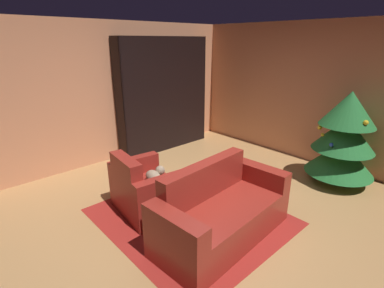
{
  "coord_description": "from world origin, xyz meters",
  "views": [
    {
      "loc": [
        2.31,
        -2.44,
        2.23
      ],
      "look_at": [
        -0.43,
        0.07,
        0.88
      ],
      "focal_mm": 26.97,
      "sensor_mm": 36.0,
      "label": 1
    }
  ],
  "objects": [
    {
      "name": "wall_back",
      "position": [
        0.0,
        2.8,
        1.28
      ],
      "size": [
        5.48,
        0.06,
        2.57
      ],
      "primitive_type": "cube",
      "color": "tan",
      "rests_on": "ground"
    },
    {
      "name": "wall_left",
      "position": [
        -2.71,
        0.0,
        1.28
      ],
      "size": [
        0.06,
        5.67,
        2.57
      ],
      "primitive_type": "cube",
      "color": "tan",
      "rests_on": "ground"
    },
    {
      "name": "couch_red",
      "position": [
        0.39,
        -0.22,
        0.3
      ],
      "size": [
        0.89,
        1.79,
        0.87
      ],
      "color": "maroon",
      "rests_on": "ground"
    },
    {
      "name": "armchair_red",
      "position": [
        -0.68,
        -0.56,
        0.3
      ],
      "size": [
        1.01,
        0.84,
        0.84
      ],
      "color": "maroon",
      "rests_on": "ground"
    },
    {
      "name": "decorated_tree",
      "position": [
        0.75,
        2.23,
        0.78
      ],
      "size": [
        1.04,
        1.04,
        1.51
      ],
      "color": "brown",
      "rests_on": "ground"
    },
    {
      "name": "book_stack_on_table",
      "position": [
        -0.03,
        -0.05,
        0.46
      ],
      "size": [
        0.22,
        0.19,
        0.1
      ],
      "color": "#B83920",
      "rests_on": "coffee_table"
    },
    {
      "name": "ground_plane",
      "position": [
        0.0,
        0.0,
        0.0
      ],
      "size": [
        6.66,
        6.66,
        0.0
      ],
      "primitive_type": "plane",
      "color": "#B2814D"
    },
    {
      "name": "coffee_table",
      "position": [
        -0.08,
        -0.1,
        0.38
      ],
      "size": [
        0.78,
        0.78,
        0.41
      ],
      "color": "black",
      "rests_on": "ground"
    },
    {
      "name": "bookshelf_unit",
      "position": [
        -2.47,
        1.27,
        1.15
      ],
      "size": [
        0.32,
        2.08,
        2.3
      ],
      "color": "black",
      "rests_on": "ground"
    },
    {
      "name": "bottle_on_table",
      "position": [
        -0.1,
        -0.31,
        0.51
      ],
      "size": [
        0.07,
        0.07,
        0.24
      ],
      "color": "#293B54",
      "rests_on": "coffee_table"
    },
    {
      "name": "area_rug",
      "position": [
        -0.13,
        -0.23,
        0.0
      ],
      "size": [
        2.3,
        2.05,
        0.01
      ],
      "primitive_type": "cube",
      "color": "maroon",
      "rests_on": "ground"
    }
  ]
}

